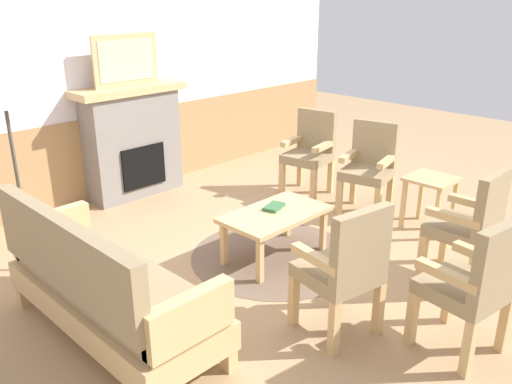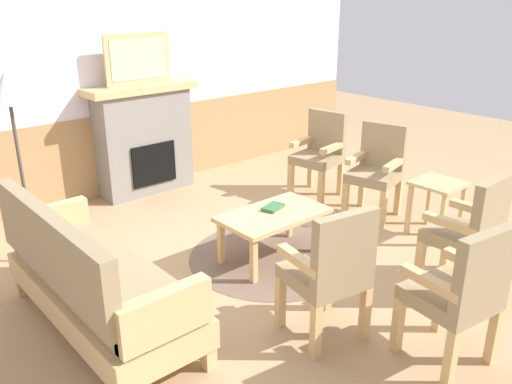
% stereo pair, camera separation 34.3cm
% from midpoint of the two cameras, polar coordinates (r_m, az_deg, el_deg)
% --- Properties ---
extents(ground_plane, '(14.00, 14.00, 0.00)m').
position_cam_midpoint_polar(ground_plane, '(4.83, 0.93, -7.18)').
color(ground_plane, tan).
extents(wall_back, '(7.20, 0.14, 2.70)m').
position_cam_midpoint_polar(wall_back, '(6.42, -16.35, 11.40)').
color(wall_back, white).
rests_on(wall_back, ground_plane).
extents(fireplace, '(1.30, 0.44, 1.28)m').
position_cam_midpoint_polar(fireplace, '(6.34, -14.62, 5.35)').
color(fireplace, gray).
rests_on(fireplace, ground_plane).
extents(framed_picture, '(0.80, 0.04, 0.56)m').
position_cam_midpoint_polar(framed_picture, '(6.17, -15.40, 13.49)').
color(framed_picture, tan).
rests_on(framed_picture, fireplace).
extents(couch, '(0.70, 1.80, 0.98)m').
position_cam_midpoint_polar(couch, '(3.81, -18.41, -9.72)').
color(couch, tan).
rests_on(couch, ground_plane).
extents(coffee_table, '(0.96, 0.56, 0.44)m').
position_cam_midpoint_polar(coffee_table, '(4.70, -0.01, -2.81)').
color(coffee_table, tan).
rests_on(coffee_table, ground_plane).
extents(round_rug, '(1.53, 1.53, 0.01)m').
position_cam_midpoint_polar(round_rug, '(4.86, -0.01, -6.95)').
color(round_rug, brown).
rests_on(round_rug, ground_plane).
extents(book_on_table, '(0.25, 0.19, 0.03)m').
position_cam_midpoint_polar(book_on_table, '(4.75, -0.11, -1.62)').
color(book_on_table, '#33663D').
rests_on(book_on_table, coffee_table).
extents(armchair_near_fireplace, '(0.58, 0.58, 0.98)m').
position_cam_midpoint_polar(armchair_near_fireplace, '(5.76, 10.43, 2.98)').
color(armchair_near_fireplace, tan).
rests_on(armchair_near_fireplace, ground_plane).
extents(armchair_by_window_left, '(0.55, 0.55, 0.98)m').
position_cam_midpoint_polar(armchair_by_window_left, '(6.24, 4.32, 4.64)').
color(armchair_by_window_left, tan).
rests_on(armchair_by_window_left, ground_plane).
extents(armchair_front_left, '(0.56, 0.56, 0.98)m').
position_cam_midpoint_polar(armchair_front_left, '(3.62, 6.92, -7.87)').
color(armchair_front_left, tan).
rests_on(armchair_front_left, ground_plane).
extents(armchair_front_center, '(0.49, 0.49, 0.98)m').
position_cam_midpoint_polar(armchair_front_center, '(4.51, 20.20, -3.07)').
color(armchair_front_center, tan).
rests_on(armchair_front_center, ground_plane).
extents(armchair_corner_left, '(0.54, 0.54, 0.98)m').
position_cam_midpoint_polar(armchair_corner_left, '(3.62, 19.97, -9.06)').
color(armchair_corner_left, tan).
rests_on(armchair_corner_left, ground_plane).
extents(side_table, '(0.44, 0.44, 0.55)m').
position_cam_midpoint_polar(side_table, '(5.48, 16.57, 0.34)').
color(side_table, tan).
rests_on(side_table, ground_plane).
extents(floor_lamp_by_couch, '(0.36, 0.36, 1.68)m').
position_cam_midpoint_polar(floor_lamp_by_couch, '(4.66, -27.34, 8.41)').
color(floor_lamp_by_couch, '#332D28').
rests_on(floor_lamp_by_couch, ground_plane).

